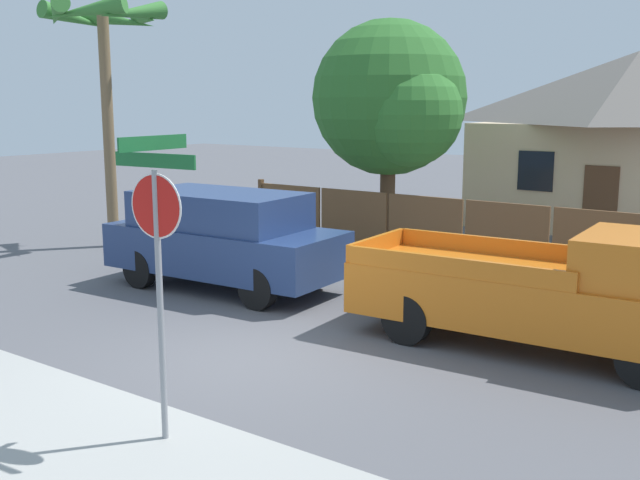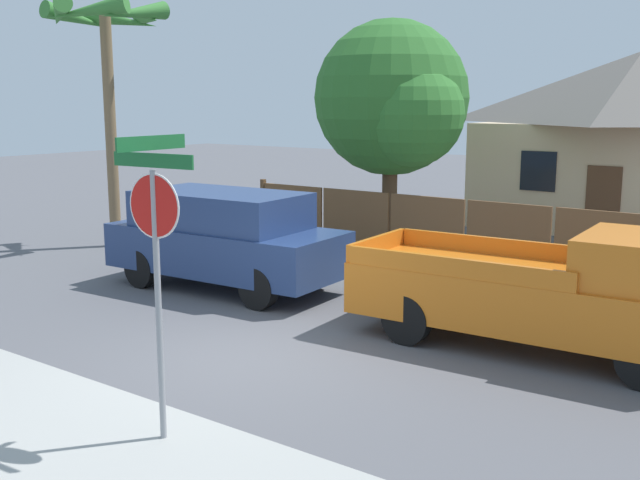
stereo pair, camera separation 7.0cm
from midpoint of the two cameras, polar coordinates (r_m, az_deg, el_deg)
The scene contains 9 objects.
ground_plane at distance 11.13m, azimuth -5.23°, elevation -8.82°, with size 80.00×80.00×0.00m, color #56565B.
sidewalk_strip at distance 8.93m, azimuth -20.99°, elevation -14.52°, with size 36.00×3.20×0.01m.
wooden_fence at distance 17.29m, azimuth 13.86°, elevation 0.39°, with size 14.41×0.12×1.54m.
house at distance 24.12m, azimuth 22.70°, elevation 7.29°, with size 8.60×6.72×5.11m.
oak_tree at distance 19.56m, azimuth 5.51°, elevation 10.46°, with size 4.21×4.01×5.77m.
palm_tree at distance 19.72m, azimuth -16.27°, elevation 14.70°, with size 2.98×3.20×6.09m.
red_suv at distance 14.89m, azimuth -7.49°, elevation 0.25°, with size 4.85×2.25×1.93m.
orange_pickup at distance 11.58m, azimuth 17.30°, elevation -3.81°, with size 5.63×2.26×1.86m.
stop_sign at distance 8.07m, azimuth -12.53°, elevation 0.36°, with size 1.09×0.98×3.33m.
Camera 1 is at (6.86, -7.94, 3.68)m, focal length 42.00 mm.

